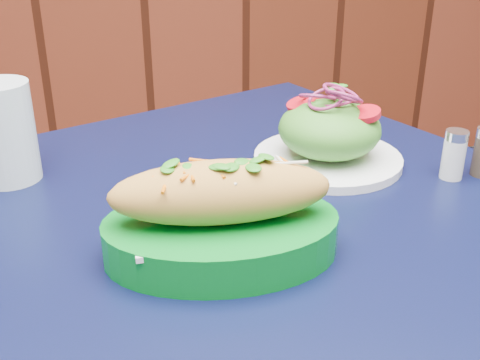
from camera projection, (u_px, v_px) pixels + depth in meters
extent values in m
cube|color=black|center=(241.00, 224.00, 0.72)|extent=(1.05, 1.05, 0.03)
cylinder|color=black|center=(277.00, 271.00, 1.29)|extent=(0.04, 0.04, 0.72)
cube|color=white|center=(221.00, 222.00, 0.61)|extent=(0.19, 0.11, 0.01)
ellipsoid|color=gold|center=(221.00, 192.00, 0.60)|extent=(0.23, 0.09, 0.06)
cylinder|color=white|center=(327.00, 159.00, 0.84)|extent=(0.21, 0.21, 0.01)
ellipsoid|color=#4C992D|center=(330.00, 129.00, 0.82)|extent=(0.14, 0.14, 0.08)
cylinder|color=red|center=(365.00, 110.00, 0.79)|extent=(0.04, 0.04, 0.01)
cylinder|color=red|center=(302.00, 101.00, 0.83)|extent=(0.04, 0.04, 0.01)
cylinder|color=red|center=(321.00, 96.00, 0.85)|extent=(0.04, 0.04, 0.01)
torus|color=#921F58|center=(332.00, 98.00, 0.80)|extent=(0.05, 0.05, 0.00)
torus|color=#921F58|center=(332.00, 95.00, 0.80)|extent=(0.05, 0.05, 0.00)
torus|color=#921F58|center=(332.00, 93.00, 0.80)|extent=(0.05, 0.05, 0.00)
torus|color=#921F58|center=(332.00, 90.00, 0.80)|extent=(0.05, 0.05, 0.00)
torus|color=#921F58|center=(332.00, 87.00, 0.80)|extent=(0.05, 0.05, 0.00)
cylinder|color=silver|center=(3.00, 132.00, 0.77)|extent=(0.08, 0.08, 0.13)
cylinder|color=white|center=(453.00, 159.00, 0.79)|extent=(0.03, 0.03, 0.05)
cylinder|color=silver|center=(457.00, 135.00, 0.78)|extent=(0.03, 0.03, 0.01)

